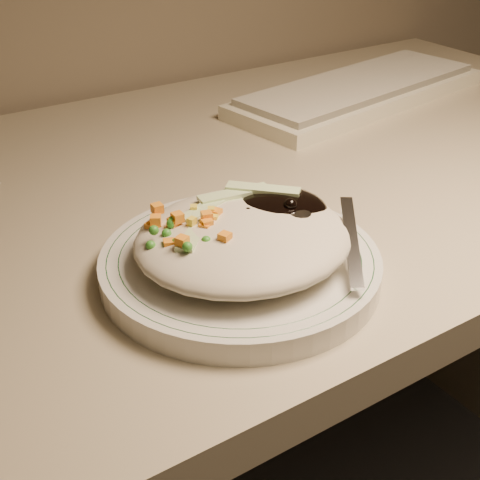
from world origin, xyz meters
TOP-DOWN VIEW (x-y plane):
  - desk at (0.00, 1.38)m, footprint 1.40×0.70m
  - plate at (-0.09, 1.19)m, footprint 0.25×0.25m
  - plate_rim at (-0.09, 1.19)m, footprint 0.24×0.24m
  - meal at (-0.08, 1.19)m, footprint 0.21×0.19m
  - keyboard at (0.33, 1.50)m, footprint 0.45×0.22m

SIDE VIEW (x-z plane):
  - desk at x=0.00m, z-range 0.17..0.91m
  - plate at x=-0.09m, z-range 0.74..0.76m
  - keyboard at x=0.33m, z-range 0.74..0.77m
  - plate_rim at x=-0.09m, z-range 0.76..0.76m
  - meal at x=-0.08m, z-range 0.76..0.81m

